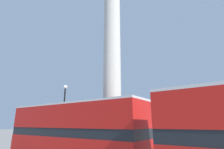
{
  "coord_description": "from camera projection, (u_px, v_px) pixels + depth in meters",
  "views": [
    {
      "loc": [
        10.75,
        -13.19,
        2.98
      ],
      "look_at": [
        0.0,
        0.0,
        7.79
      ],
      "focal_mm": 28.0,
      "sensor_mm": 36.0,
      "label": 1
    }
  ],
  "objects": [
    {
      "name": "monument_column",
      "position": [
        112.0,
        96.0,
        17.1
      ],
      "size": [
        5.88,
        5.88,
        19.19
      ],
      "color": "beige",
      "rests_on": "ground_plane"
    },
    {
      "name": "equestrian_statue",
      "position": [
        60.0,
        133.0,
        24.77
      ],
      "size": [
        3.67,
        2.89,
        6.0
      ],
      "rotation": [
        0.0,
        0.0,
        -0.17
      ],
      "color": "beige",
      "rests_on": "ground_plane"
    },
    {
      "name": "street_lamp",
      "position": [
        63.0,
        118.0,
        16.69
      ],
      "size": [
        0.38,
        0.38,
        6.73
      ],
      "color": "black",
      "rests_on": "ground_plane"
    },
    {
      "name": "bus_b",
      "position": [
        72.0,
        132.0,
        12.0
      ],
      "size": [
        11.08,
        3.45,
        4.35
      ],
      "rotation": [
        0.0,
        0.0,
        0.08
      ],
      "color": "red",
      "rests_on": "ground_plane"
    }
  ]
}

